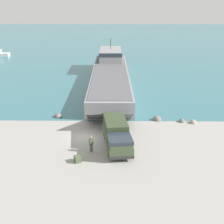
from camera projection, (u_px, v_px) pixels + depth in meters
name	position (u px, v px, depth m)	size (l,w,h in m)	color
ground_plane	(86.00, 137.00, 38.06)	(240.00, 240.00, 0.00)	gray
water_surface	(107.00, 40.00, 127.61)	(240.00, 180.00, 0.01)	#336B75
landing_craft	(110.00, 73.00, 62.80)	(7.54, 42.38, 7.36)	gray
military_truck	(117.00, 134.00, 35.24)	(3.55, 8.28, 2.74)	#3D4C33
soldier_on_ramp	(91.00, 143.00, 33.96)	(0.50, 0.44, 1.80)	#3D4C33
cargo_crate	(78.00, 159.00, 32.07)	(0.63, 0.76, 0.63)	#475638
shoreline_rock_a	(193.00, 123.00, 42.25)	(0.98, 0.98, 0.98)	gray
shoreline_rock_b	(157.00, 120.00, 43.30)	(1.23, 1.23, 1.23)	#66605B
shoreline_rock_c	(58.00, 117.00, 44.40)	(1.10, 1.10, 1.10)	#66605B
shoreline_rock_d	(182.00, 122.00, 42.64)	(0.91, 0.91, 0.91)	#66605B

